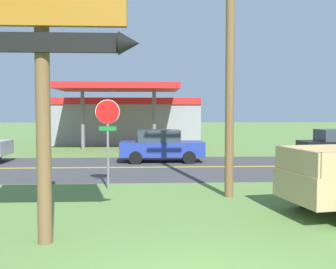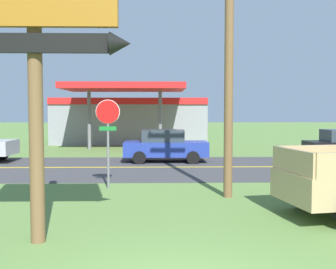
{
  "view_description": "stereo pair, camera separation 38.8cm",
  "coord_description": "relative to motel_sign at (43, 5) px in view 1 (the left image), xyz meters",
  "views": [
    {
      "loc": [
        -0.7,
        -5.27,
        2.56
      ],
      "look_at": [
        0.0,
        8.0,
        1.8
      ],
      "focal_mm": 43.08,
      "sensor_mm": 36.0,
      "label": 1
    },
    {
      "loc": [
        -0.31,
        -5.28,
        2.56
      ],
      "look_at": [
        0.0,
        8.0,
        1.8
      ],
      "focal_mm": 43.08,
      "sensor_mm": 36.0,
      "label": 2
    }
  ],
  "objects": [
    {
      "name": "gas_station",
      "position": [
        0.01,
        25.26,
        -2.58
      ],
      "size": [
        12.0,
        11.5,
        4.4
      ],
      "color": "gray",
      "rests_on": "ground"
    },
    {
      "name": "utility_pole",
      "position": [
        4.37,
        4.19,
        0.36
      ],
      "size": [
        1.87,
        0.26,
        9.18
      ],
      "color": "brown",
      "rests_on": "ground"
    },
    {
      "name": "stop_sign",
      "position": [
        0.63,
        5.6,
        -2.5
      ],
      "size": [
        0.8,
        0.08,
        2.95
      ],
      "color": "slate",
      "rests_on": "ground"
    },
    {
      "name": "road_asphalt",
      "position": [
        2.61,
        10.59,
        -4.51
      ],
      "size": [
        140.0,
        8.0,
        0.02
      ],
      "primitive_type": "cube",
      "color": "#3D3D3F",
      "rests_on": "ground"
    },
    {
      "name": "motel_sign",
      "position": [
        0.0,
        0.0,
        0.0
      ],
      "size": [
        3.47,
        0.54,
        6.52
      ],
      "color": "brown",
      "rests_on": "ground"
    },
    {
      "name": "car_blue_mid_lane",
      "position": [
        2.63,
        12.59,
        -3.69
      ],
      "size": [
        4.2,
        2.0,
        1.64
      ],
      "color": "#233893",
      "rests_on": "ground"
    },
    {
      "name": "road_centre_line",
      "position": [
        2.61,
        10.59,
        -4.5
      ],
      "size": [
        126.0,
        0.2,
        0.01
      ],
      "primitive_type": "cube",
      "color": "gold",
      "rests_on": "road_asphalt"
    }
  ]
}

